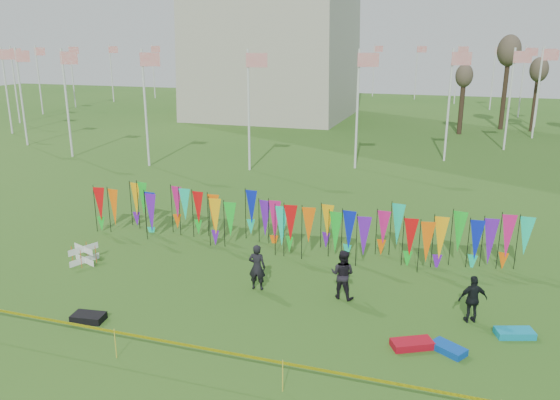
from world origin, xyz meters
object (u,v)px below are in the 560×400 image
(person_left, at_px, (257,267))
(kite_bag_red, at_px, (412,344))
(kite_bag_blue, at_px, (448,349))
(kite_bag_black, at_px, (89,317))
(person_mid, at_px, (342,274))
(person_right, at_px, (473,299))
(box_kite, at_px, (84,255))
(kite_bag_teal, at_px, (515,333))

(person_left, xyz_separation_m, kite_bag_red, (5.59, -2.24, -0.73))
(kite_bag_blue, height_order, kite_bag_black, kite_bag_black)
(person_left, relative_size, person_mid, 0.97)
(person_right, xyz_separation_m, kite_bag_black, (-11.48, -3.69, -0.66))
(person_mid, distance_m, kite_bag_blue, 4.40)
(person_mid, bearing_deg, kite_bag_red, 144.03)
(box_kite, height_order, kite_bag_red, box_kite)
(kite_bag_red, bearing_deg, person_right, 52.50)
(kite_bag_red, bearing_deg, kite_bag_teal, 28.88)
(person_right, xyz_separation_m, kite_bag_teal, (1.24, -0.54, -0.67))
(kite_bag_blue, relative_size, kite_bag_teal, 0.87)
(kite_bag_red, height_order, kite_bag_black, kite_bag_black)
(box_kite, bearing_deg, kite_bag_red, -10.07)
(person_left, height_order, person_right, person_left)
(box_kite, bearing_deg, person_left, -0.46)
(box_kite, distance_m, person_left, 7.35)
(person_right, height_order, kite_bag_black, person_right)
(person_right, xyz_separation_m, kite_bag_blue, (-0.62, -2.04, -0.67))
(person_right, bearing_deg, kite_bag_blue, 51.16)
(person_mid, distance_m, kite_bag_teal, 5.58)
(kite_bag_red, distance_m, kite_bag_black, 9.98)
(box_kite, xyz_separation_m, person_right, (14.55, -0.18, 0.41))
(person_mid, distance_m, person_right, 4.23)
(kite_bag_black, height_order, kite_bag_teal, kite_bag_black)
(person_mid, relative_size, person_right, 1.12)
(person_left, distance_m, person_right, 7.21)
(person_left, height_order, kite_bag_teal, person_left)
(kite_bag_red, distance_m, kite_bag_teal, 3.27)
(person_mid, relative_size, kite_bag_black, 1.74)
(person_right, height_order, kite_bag_teal, person_right)
(person_left, xyz_separation_m, kite_bag_black, (-4.27, -3.81, -0.72))
(person_left, height_order, kite_bag_red, person_left)
(kite_bag_black, xyz_separation_m, kite_bag_teal, (12.72, 3.16, -0.01))
(box_kite, relative_size, person_left, 0.44)
(person_mid, height_order, kite_bag_blue, person_mid)
(person_left, relative_size, kite_bag_teal, 1.52)
(person_mid, xyz_separation_m, kite_bag_black, (-7.27, -4.08, -0.75))
(person_mid, relative_size, kite_bag_red, 1.47)
(box_kite, distance_m, kite_bag_blue, 14.11)
(person_mid, bearing_deg, kite_bag_blue, 153.98)
(person_right, height_order, kite_bag_red, person_right)
(box_kite, bearing_deg, kite_bag_teal, -2.60)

